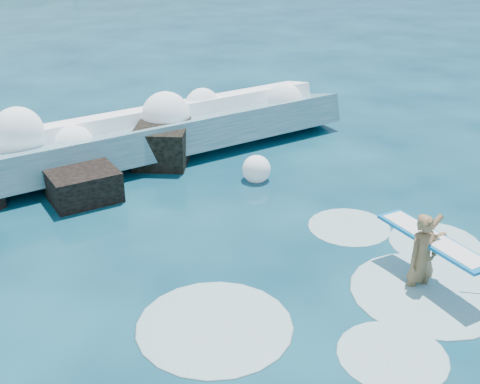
% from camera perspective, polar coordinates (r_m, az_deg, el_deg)
% --- Properties ---
extents(ground, '(200.00, 200.00, 0.00)m').
position_cam_1_polar(ground, '(10.57, -0.86, -11.67)').
color(ground, '#07273E').
rests_on(ground, ground).
extents(breaking_wave, '(17.58, 2.76, 1.52)m').
position_cam_1_polar(breaking_wave, '(16.54, -17.60, 3.27)').
color(breaking_wave, '#336C80').
rests_on(breaking_wave, ground).
extents(rock_cluster, '(8.10, 2.97, 1.23)m').
position_cam_1_polar(rock_cluster, '(15.46, -16.88, 1.30)').
color(rock_cluster, black).
rests_on(rock_cluster, ground).
extents(surfer_with_board, '(1.01, 2.94, 1.77)m').
position_cam_1_polar(surfer_with_board, '(11.50, 17.11, -5.73)').
color(surfer_with_board, olive).
rests_on(surfer_with_board, ground).
extents(wave_spray, '(15.67, 4.76, 2.04)m').
position_cam_1_polar(wave_spray, '(16.07, -19.52, 4.13)').
color(wave_spray, white).
rests_on(wave_spray, ground).
extents(surf_foam, '(9.02, 5.35, 0.14)m').
position_cam_1_polar(surf_foam, '(11.45, 12.04, -9.11)').
color(surf_foam, silver).
rests_on(surf_foam, ground).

